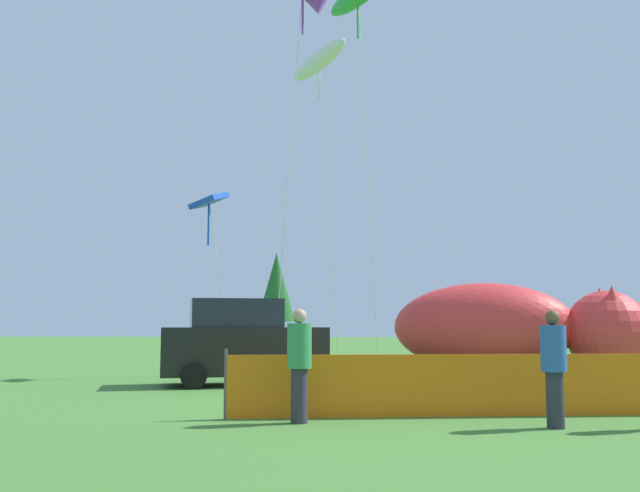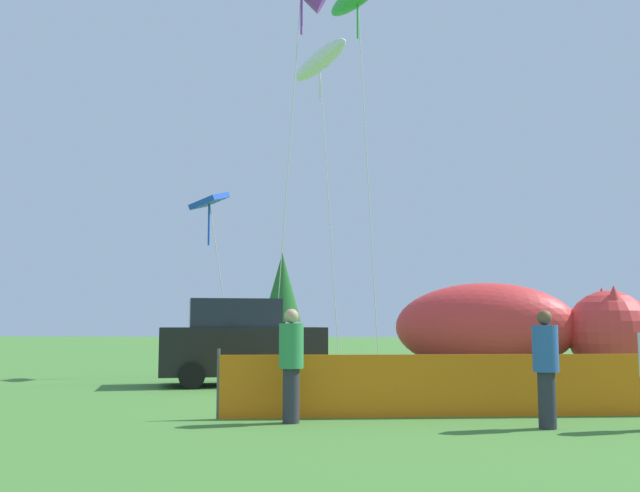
{
  "view_description": "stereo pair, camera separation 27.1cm",
  "coord_description": "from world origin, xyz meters",
  "px_view_note": "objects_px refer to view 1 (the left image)",
  "views": [
    {
      "loc": [
        0.48,
        -14.89,
        1.52
      ],
      "look_at": [
        -1.44,
        5.31,
        3.7
      ],
      "focal_mm": 40.0,
      "sensor_mm": 36.0,
      "label": 1
    },
    {
      "loc": [
        0.75,
        -14.86,
        1.52
      ],
      "look_at": [
        -1.44,
        5.31,
        3.7
      ],
      "focal_mm": 40.0,
      "sensor_mm": 36.0,
      "label": 2
    }
  ],
  "objects_px": {
    "inflatable_cat": "(512,331)",
    "spectator_in_black_shirt": "(299,360)",
    "kite_blue_box": "(209,203)",
    "kite_white_ghost": "(319,61)",
    "folding_chair": "(514,372)",
    "parked_car": "(242,343)",
    "spectator_in_green_shirt": "(554,363)"
  },
  "relations": [
    {
      "from": "spectator_in_black_shirt",
      "to": "spectator_in_green_shirt",
      "type": "bearing_deg",
      "value": -2.74
    },
    {
      "from": "parked_car",
      "to": "inflatable_cat",
      "type": "distance_m",
      "value": 9.12
    },
    {
      "from": "inflatable_cat",
      "to": "kite_blue_box",
      "type": "xyz_separation_m",
      "value": [
        -8.97,
        -2.61,
        3.7
      ]
    },
    {
      "from": "inflatable_cat",
      "to": "kite_white_ghost",
      "type": "height_order",
      "value": "kite_white_ghost"
    },
    {
      "from": "inflatable_cat",
      "to": "spectator_in_black_shirt",
      "type": "relative_size",
      "value": 4.51
    },
    {
      "from": "parked_car",
      "to": "spectator_in_green_shirt",
      "type": "bearing_deg",
      "value": -65.31
    },
    {
      "from": "spectator_in_black_shirt",
      "to": "kite_white_ghost",
      "type": "height_order",
      "value": "kite_white_ghost"
    },
    {
      "from": "folding_chair",
      "to": "spectator_in_black_shirt",
      "type": "relative_size",
      "value": 0.49
    },
    {
      "from": "kite_white_ghost",
      "to": "parked_car",
      "type": "bearing_deg",
      "value": -107.41
    },
    {
      "from": "spectator_in_green_shirt",
      "to": "inflatable_cat",
      "type": "bearing_deg",
      "value": 83.18
    },
    {
      "from": "inflatable_cat",
      "to": "spectator_in_green_shirt",
      "type": "xyz_separation_m",
      "value": [
        -1.42,
        -11.91,
        -0.34
      ]
    },
    {
      "from": "spectator_in_black_shirt",
      "to": "spectator_in_green_shirt",
      "type": "distance_m",
      "value": 3.76
    },
    {
      "from": "parked_car",
      "to": "spectator_in_green_shirt",
      "type": "xyz_separation_m",
      "value": [
        5.97,
        -6.58,
        -0.09
      ]
    },
    {
      "from": "folding_chair",
      "to": "spectator_in_black_shirt",
      "type": "bearing_deg",
      "value": -114.2
    },
    {
      "from": "folding_chair",
      "to": "kite_blue_box",
      "type": "distance_m",
      "value": 10.16
    },
    {
      "from": "kite_white_ghost",
      "to": "inflatable_cat",
      "type": "bearing_deg",
      "value": 6.61
    },
    {
      "from": "inflatable_cat",
      "to": "kite_white_ghost",
      "type": "relative_size",
      "value": 0.75
    },
    {
      "from": "folding_chair",
      "to": "spectator_in_black_shirt",
      "type": "distance_m",
      "value": 5.84
    },
    {
      "from": "folding_chair",
      "to": "kite_white_ghost",
      "type": "relative_size",
      "value": 0.08
    },
    {
      "from": "kite_blue_box",
      "to": "kite_white_ghost",
      "type": "bearing_deg",
      "value": 32.39
    },
    {
      "from": "parked_car",
      "to": "folding_chair",
      "type": "xyz_separation_m",
      "value": [
        6.16,
        -2.11,
        -0.52
      ]
    },
    {
      "from": "inflatable_cat",
      "to": "spectator_in_black_shirt",
      "type": "height_order",
      "value": "inflatable_cat"
    },
    {
      "from": "spectator_in_green_shirt",
      "to": "kite_white_ghost",
      "type": "bearing_deg",
      "value": 111.93
    },
    {
      "from": "spectator_in_black_shirt",
      "to": "kite_white_ghost",
      "type": "xyz_separation_m",
      "value": [
        -0.76,
        11.04,
        8.91
      ]
    },
    {
      "from": "folding_chair",
      "to": "inflatable_cat",
      "type": "distance_m",
      "value": 7.58
    },
    {
      "from": "folding_chair",
      "to": "spectator_in_green_shirt",
      "type": "height_order",
      "value": "spectator_in_green_shirt"
    },
    {
      "from": "spectator_in_green_shirt",
      "to": "spectator_in_black_shirt",
      "type": "bearing_deg",
      "value": 177.26
    },
    {
      "from": "spectator_in_green_shirt",
      "to": "kite_white_ghost",
      "type": "relative_size",
      "value": 0.16
    },
    {
      "from": "folding_chair",
      "to": "parked_car",
      "type": "bearing_deg",
      "value": 179.51
    },
    {
      "from": "spectator_in_green_shirt",
      "to": "kite_white_ghost",
      "type": "xyz_separation_m",
      "value": [
        -4.52,
        11.22,
        8.93
      ]
    },
    {
      "from": "folding_chair",
      "to": "inflatable_cat",
      "type": "bearing_deg",
      "value": 98.96
    },
    {
      "from": "kite_blue_box",
      "to": "spectator_in_green_shirt",
      "type": "bearing_deg",
      "value": -50.95
    }
  ]
}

